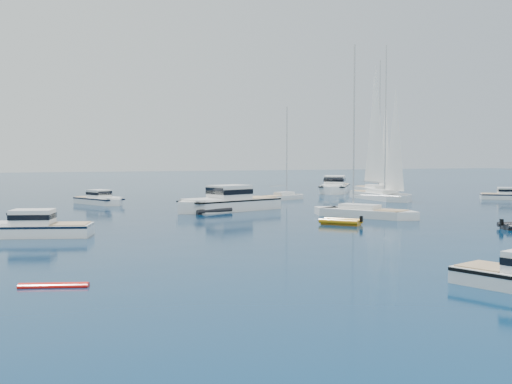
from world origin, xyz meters
TOP-DOWN VIEW (x-y plane):
  - ground at (0.00, 0.00)m, footprint 400.00×400.00m
  - motor_cruiser_centre at (1.99, 33.57)m, footprint 12.57×7.07m
  - motor_cruiser_far_r at (39.36, 34.57)m, footprint 7.02×6.16m
  - motor_cruiser_far_l at (-16.83, 20.61)m, footprint 9.02×5.35m
  - motor_cruiser_distant at (27.28, 55.54)m, footprint 10.18×11.93m
  - motor_cruiser_horizon at (-7.91, 46.73)m, footprint 5.29×8.11m
  - sailboat_mid_r at (10.49, 22.86)m, footprint 7.48×10.50m
  - sailboat_centre at (13.78, 45.38)m, footprint 8.16×5.12m
  - sailboat_sails_r at (24.85, 41.00)m, footprint 4.63×13.33m
  - sailboat_sails_far at (31.64, 51.50)m, footprint 6.70×13.63m
  - tender_yellow at (5.45, 18.48)m, footprint 3.45×3.66m
  - tender_grey_far at (-0.38, 31.77)m, footprint 4.33×3.04m
  - kayak_orange at (-17.05, 3.66)m, footprint 2.76×1.42m

SIDE VIEW (x-z plane):
  - ground at x=0.00m, z-range 0.00..0.00m
  - motor_cruiser_centre at x=1.99m, z-range -1.58..1.58m
  - motor_cruiser_far_r at x=39.36m, z-range -0.94..0.94m
  - motor_cruiser_far_l at x=-16.83m, z-range -1.13..1.13m
  - motor_cruiser_distant at x=27.28m, z-range -1.59..1.59m
  - motor_cruiser_horizon at x=-7.91m, z-range -1.02..1.02m
  - sailboat_mid_r at x=10.49m, z-range -7.72..7.72m
  - sailboat_centre at x=13.78m, z-range -5.88..5.88m
  - sailboat_sails_r at x=24.85m, z-range -9.61..9.61m
  - sailboat_sails_far at x=31.64m, z-range -9.70..9.70m
  - tender_yellow at x=5.45m, z-range -0.47..0.47m
  - tender_grey_far at x=-0.38m, z-range -0.47..0.47m
  - kayak_orange at x=-17.05m, z-range -0.15..0.15m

